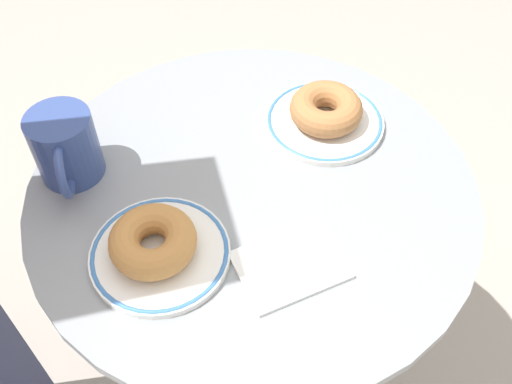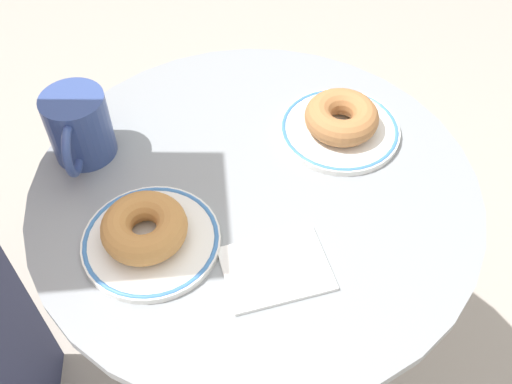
# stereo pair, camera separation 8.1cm
# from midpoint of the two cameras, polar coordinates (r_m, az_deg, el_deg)

# --- Properties ---
(ground_plane) EXTENTS (7.00, 7.00, 0.02)m
(ground_plane) POSITION_cam_midpoint_polar(r_m,az_deg,el_deg) (1.46, -1.88, -18.18)
(ground_plane) COLOR #9E9389
(cafe_table) EXTENTS (0.65, 0.65, 0.71)m
(cafe_table) POSITION_cam_midpoint_polar(r_m,az_deg,el_deg) (1.02, -2.57, -7.90)
(cafe_table) COLOR gray
(cafe_table) RESTS_ON ground
(plate_left) EXTENTS (0.18, 0.18, 0.01)m
(plate_left) POSITION_cam_midpoint_polar(r_m,az_deg,el_deg) (0.78, -12.55, -5.88)
(plate_left) COLOR white
(plate_left) RESTS_ON cafe_table
(plate_right) EXTENTS (0.18, 0.18, 0.01)m
(plate_right) POSITION_cam_midpoint_polar(r_m,az_deg,el_deg) (0.92, 4.21, 6.77)
(plate_right) COLOR white
(plate_right) RESTS_ON cafe_table
(donut_old_fashioned) EXTENTS (0.16, 0.16, 0.04)m
(donut_old_fashioned) POSITION_cam_midpoint_polar(r_m,az_deg,el_deg) (0.75, -13.10, -4.89)
(donut_old_fashioned) COLOR #BC7F42
(donut_old_fashioned) RESTS_ON plate_left
(donut_cinnamon) EXTENTS (0.16, 0.16, 0.04)m
(donut_cinnamon) POSITION_cam_midpoint_polar(r_m,az_deg,el_deg) (0.90, 4.30, 7.97)
(donut_cinnamon) COLOR #A36B3D
(donut_cinnamon) RESTS_ON plate_right
(paper_napkin) EXTENTS (0.16, 0.14, 0.01)m
(paper_napkin) POSITION_cam_midpoint_polar(r_m,az_deg,el_deg) (0.75, 0.23, -7.35)
(paper_napkin) COLOR white
(paper_napkin) RESTS_ON cafe_table
(coffee_mug) EXTENTS (0.10, 0.12, 0.10)m
(coffee_mug) POSITION_cam_midpoint_polar(r_m,az_deg,el_deg) (0.87, -20.69, 3.91)
(coffee_mug) COLOR #334784
(coffee_mug) RESTS_ON cafe_table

